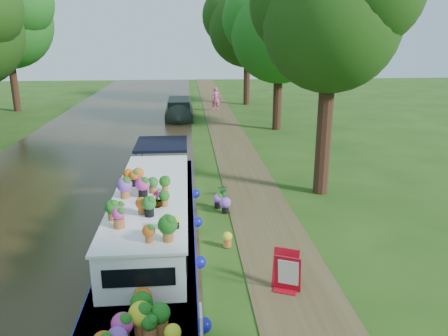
% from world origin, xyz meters
% --- Properties ---
extents(ground, '(100.00, 100.00, 0.00)m').
position_xyz_m(ground, '(0.00, 0.00, 0.00)').
color(ground, '#204411').
rests_on(ground, ground).
extents(canal_water, '(10.00, 100.00, 0.02)m').
position_xyz_m(canal_water, '(-6.00, 0.00, 0.01)').
color(canal_water, black).
rests_on(canal_water, ground).
extents(towpath, '(2.20, 100.00, 0.03)m').
position_xyz_m(towpath, '(1.20, 0.00, 0.01)').
color(towpath, '#463A21').
rests_on(towpath, ground).
extents(plant_boat, '(2.29, 13.52, 2.26)m').
position_xyz_m(plant_boat, '(-2.25, -1.60, 0.85)').
color(plant_boat, white).
rests_on(plant_boat, canal_water).
extents(tree_near_overhang, '(5.52, 5.28, 8.99)m').
position_xyz_m(tree_near_overhang, '(3.79, 3.06, 6.60)').
color(tree_near_overhang, black).
rests_on(tree_near_overhang, ground).
extents(tree_near_mid, '(6.90, 6.60, 9.40)m').
position_xyz_m(tree_near_mid, '(4.48, 15.08, 6.44)').
color(tree_near_mid, black).
rests_on(tree_near_mid, ground).
extents(tree_near_far, '(7.59, 7.26, 10.30)m').
position_xyz_m(tree_near_far, '(3.98, 26.09, 7.05)').
color(tree_near_far, black).
rests_on(tree_near_far, ground).
extents(tree_far_d, '(8.05, 7.70, 10.85)m').
position_xyz_m(tree_far_d, '(-15.02, 24.10, 7.40)').
color(tree_far_d, black).
rests_on(tree_far_d, ground).
extents(second_boat, '(2.01, 6.97, 1.35)m').
position_xyz_m(second_boat, '(-1.86, 20.09, 0.55)').
color(second_boat, black).
rests_on(second_boat, canal_water).
extents(sandwich_board, '(0.67, 0.70, 0.97)m').
position_xyz_m(sandwich_board, '(0.98, -3.63, 0.47)').
color(sandwich_board, '#AA0C1C').
rests_on(sandwich_board, towpath).
extents(pedestrian_pink, '(0.72, 0.50, 1.89)m').
position_xyz_m(pedestrian_pink, '(1.05, 22.69, 0.98)').
color(pedestrian_pink, '#DA597C').
rests_on(pedestrian_pink, towpath).
extents(verge_plant, '(0.49, 0.45, 0.46)m').
position_xyz_m(verge_plant, '(0.05, 2.97, 0.23)').
color(verge_plant, '#206D2A').
rests_on(verge_plant, ground).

